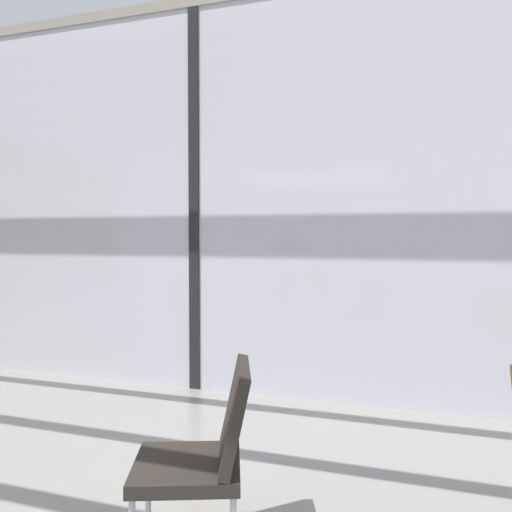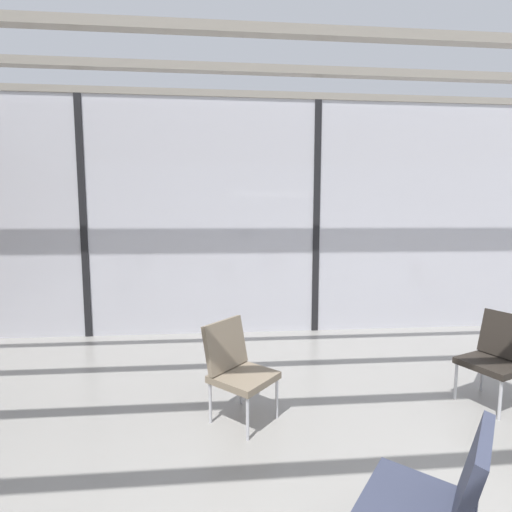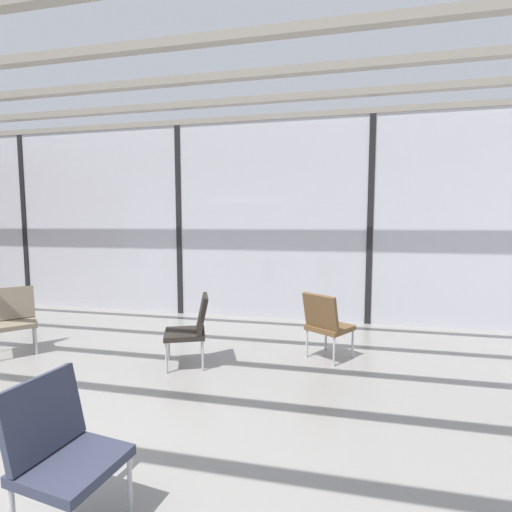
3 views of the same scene
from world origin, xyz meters
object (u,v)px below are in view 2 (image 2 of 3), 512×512
(lounge_chair_4, at_px, (438,499))
(parked_airplane, at_px, (246,216))
(lounge_chair_2, at_px, (236,364))
(lounge_chair_1, at_px, (498,353))

(lounge_chair_4, bearing_deg, parked_airplane, -136.60)
(parked_airplane, xyz_separation_m, lounge_chair_2, (-0.47, -6.98, -1.34))
(parked_airplane, height_order, lounge_chair_4, parked_airplane)
(parked_airplane, xyz_separation_m, lounge_chair_1, (2.07, -6.92, -1.34))
(lounge_chair_1, relative_size, lounge_chair_2, 1.00)
(parked_airplane, relative_size, lounge_chair_2, 14.43)
(lounge_chair_1, relative_size, lounge_chair_4, 1.00)
(lounge_chair_1, bearing_deg, lounge_chair_2, -110.59)
(parked_airplane, relative_size, lounge_chair_4, 14.43)
(lounge_chair_2, bearing_deg, lounge_chair_1, -46.43)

